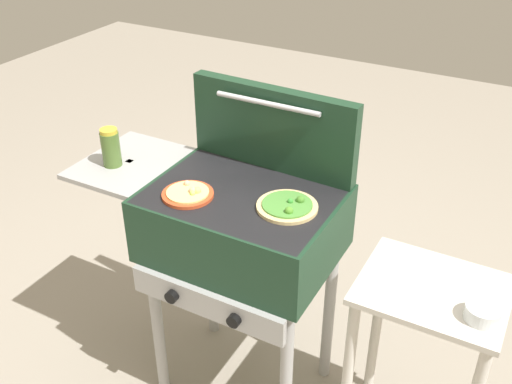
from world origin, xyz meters
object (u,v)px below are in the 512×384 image
object	(u,v)px
grill	(239,228)
topping_bowl_near	(483,313)
pizza_cheese	(188,194)
prep_table	(423,340)
sauce_jar	(111,147)
pizza_veggie	(288,206)

from	to	relation	value
grill	topping_bowl_near	distance (m)	0.83
grill	topping_bowl_near	bearing A→B (deg)	-4.62
grill	pizza_cheese	xyz separation A→B (m)	(-0.14, -0.10, 0.15)
grill	prep_table	size ratio (longest dim) A/B	1.26
sauce_jar	topping_bowl_near	bearing A→B (deg)	-0.86
prep_table	pizza_cheese	bearing A→B (deg)	-172.92
grill	topping_bowl_near	world-z (taller)	grill
pizza_cheese	prep_table	xyz separation A→B (m)	(0.81, 0.10, -0.37)
pizza_veggie	topping_bowl_near	world-z (taller)	pizza_veggie
grill	topping_bowl_near	size ratio (longest dim) A/B	9.52
sauce_jar	prep_table	xyz separation A→B (m)	(1.17, 0.05, -0.43)
pizza_veggie	topping_bowl_near	distance (m)	0.66
topping_bowl_near	pizza_cheese	bearing A→B (deg)	-178.24
pizza_cheese	sauce_jar	bearing A→B (deg)	172.20
pizza_veggie	pizza_cheese	world-z (taller)	same
pizza_cheese	prep_table	bearing A→B (deg)	7.08
pizza_cheese	sauce_jar	distance (m)	0.37
topping_bowl_near	pizza_veggie	bearing A→B (deg)	174.70
grill	topping_bowl_near	xyz separation A→B (m)	(0.83, -0.07, 0.02)
sauce_jar	topping_bowl_near	distance (m)	1.34
prep_table	topping_bowl_near	world-z (taller)	topping_bowl_near
pizza_cheese	prep_table	world-z (taller)	pizza_cheese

